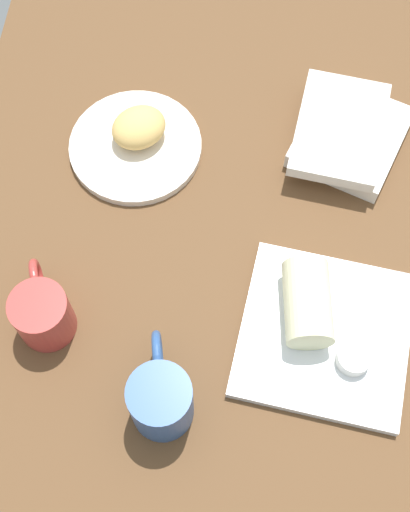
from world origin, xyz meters
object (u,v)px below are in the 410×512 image
Objects in this scene: book_stack at (346,134)px; coffee_mug at (161,398)px; round_plate at (136,147)px; second_mug at (42,313)px; square_plate at (324,334)px; sauce_cup at (354,358)px; breakfast_wrap at (308,303)px; scone_pastry at (139,127)px.

book_stack is 51.52cm from coffee_mug.
second_mug reaches higher than round_plate.
coffee_mug reaches higher than square_plate.
round_plate is 1.72× the size of second_mug.
book_stack is (-36.85, -1.62, -0.21)cm from sauce_cup.
breakfast_wrap is 0.53× the size of book_stack.
second_mug reaches higher than sauce_cup.
book_stack is (-30.23, 5.23, -2.32)cm from breakfast_wrap.
second_mug reaches higher than scone_pastry.
scone_pastry is 38.76cm from breakfast_wrap.
breakfast_wrap is (-2.94, -3.05, 4.12)cm from square_plate.
round_plate is at bearing -132.63° from square_plate.
round_plate is 42.36cm from square_plate.
sauce_cup is at bearing 47.22° from round_plate.
book_stack is 1.59× the size of coffee_mug.
scone_pastry is 48.29cm from sauce_cup.
scone_pastry is 0.71× the size of second_mug.
breakfast_wrap is at bearing 47.53° from round_plate.
scone_pastry is 0.64× the size of coffee_mug.
coffee_mug is (45.65, -23.73, 2.74)cm from book_stack.
breakfast_wrap reaches higher than book_stack.
sauce_cup is (32.37, 34.98, 2.11)cm from round_plate.
round_plate is at bearing -132.78° from sauce_cup.
sauce_cup is 0.34× the size of coffee_mug.
sauce_cup is at bearing 45.44° from scone_pastry.
scone_pastry is 32.94cm from book_stack.
scone_pastry is 1.86× the size of sauce_cup.
square_plate is (28.69, 31.17, 0.10)cm from round_plate.
breakfast_wrap is (-6.62, -6.85, 2.11)cm from sauce_cup.
scone_pastry reaches higher than round_plate.
sauce_cup is 26.96cm from coffee_mug.
sauce_cup is 9.76cm from breakfast_wrap.
scone_pastry is at bearing 164.62° from second_mug.
breakfast_wrap reaches higher than square_plate.
scone_pastry is at bearing -50.93° from breakfast_wrap.
coffee_mug reaches higher than second_mug.
round_plate is 1.54× the size of coffee_mug.
coffee_mug reaches higher than scone_pastry.
book_stack is at bearing 176.24° from square_plate.
sauce_cup is 0.22× the size of book_stack.
round_plate is 1.81× the size of breakfast_wrap.
second_mug is at bearing -49.79° from book_stack.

